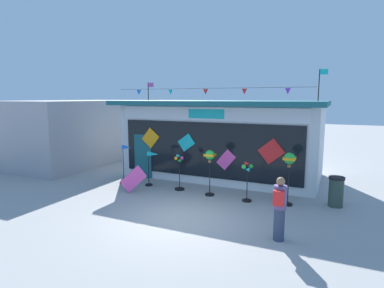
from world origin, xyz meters
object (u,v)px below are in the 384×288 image
(wind_spinner_far_left, at_px, (126,159))
(wind_spinner_far_right, at_px, (289,163))
(wind_spinner_center_right, at_px, (210,160))
(kite_shop_building, at_px, (222,138))
(wind_spinner_right, at_px, (247,177))
(wind_spinner_center_left, at_px, (179,172))
(trash_bin, at_px, (336,192))
(person_near_camera, at_px, (279,207))
(wind_spinner_left, at_px, (152,161))
(display_kite_on_ground, at_px, (133,179))

(wind_spinner_far_left, relative_size, wind_spinner_far_right, 0.91)
(wind_spinner_center_right, bearing_deg, wind_spinner_far_left, 178.95)
(kite_shop_building, bearing_deg, wind_spinner_right, -57.74)
(wind_spinner_center_left, distance_m, trash_bin, 5.74)
(wind_spinner_right, height_order, person_near_camera, person_near_camera)
(wind_spinner_far_left, xyz_separation_m, wind_spinner_far_right, (6.76, 0.03, 0.45))
(wind_spinner_far_right, relative_size, trash_bin, 1.78)
(wind_spinner_left, relative_size, display_kite_on_ground, 1.45)
(wind_spinner_center_right, bearing_deg, wind_spinner_center_left, 173.56)
(wind_spinner_far_left, relative_size, trash_bin, 1.63)
(person_near_camera, height_order, trash_bin, person_near_camera)
(wind_spinner_far_left, relative_size, wind_spinner_center_left, 1.14)
(wind_spinner_center_left, xyz_separation_m, person_near_camera, (4.42, -2.98, 0.16))
(wind_spinner_far_left, bearing_deg, person_near_camera, -22.56)
(wind_spinner_center_left, distance_m, wind_spinner_center_right, 1.53)
(wind_spinner_far_left, height_order, wind_spinner_left, wind_spinner_far_left)
(wind_spinner_far_left, height_order, trash_bin, wind_spinner_far_left)
(wind_spinner_far_right, height_order, trash_bin, wind_spinner_far_right)
(wind_spinner_far_right, bearing_deg, wind_spinner_center_right, -177.95)
(trash_bin, bearing_deg, wind_spinner_far_right, -159.47)
(wind_spinner_right, bearing_deg, person_near_camera, -59.59)
(kite_shop_building, distance_m, person_near_camera, 7.19)
(kite_shop_building, distance_m, wind_spinner_right, 4.10)
(wind_spinner_center_left, relative_size, wind_spinner_right, 1.00)
(wind_spinner_right, bearing_deg, kite_shop_building, 122.26)
(wind_spinner_far_right, relative_size, person_near_camera, 1.09)
(display_kite_on_ground, bearing_deg, wind_spinner_far_left, 137.20)
(wind_spinner_center_right, relative_size, wind_spinner_right, 1.19)
(wind_spinner_far_left, height_order, wind_spinner_far_right, wind_spinner_far_right)
(wind_spinner_left, distance_m, trash_bin, 7.04)
(wind_spinner_far_left, distance_m, wind_spinner_center_left, 2.56)
(wind_spinner_far_right, xyz_separation_m, trash_bin, (1.49, 0.56, -0.97))
(wind_spinner_far_left, distance_m, wind_spinner_center_right, 3.93)
(wind_spinner_right, bearing_deg, trash_bin, 15.25)
(wind_spinner_center_right, height_order, person_near_camera, wind_spinner_center_right)
(wind_spinner_center_left, distance_m, person_near_camera, 5.33)
(display_kite_on_ground, bearing_deg, wind_spinner_center_left, 38.60)
(kite_shop_building, bearing_deg, display_kite_on_ground, -116.55)
(wind_spinner_center_right, xyz_separation_m, wind_spinner_far_right, (2.85, 0.10, 0.12))
(wind_spinner_left, distance_m, wind_spinner_center_right, 2.69)
(wind_spinner_center_left, relative_size, trash_bin, 1.43)
(display_kite_on_ground, bearing_deg, wind_spinner_left, 83.71)
(kite_shop_building, xyz_separation_m, wind_spinner_center_right, (0.67, -3.26, -0.42))
(trash_bin, relative_size, display_kite_on_ground, 1.01)
(wind_spinner_far_right, height_order, display_kite_on_ground, wind_spinner_far_right)
(display_kite_on_ground, bearing_deg, person_near_camera, -17.58)
(wind_spinner_center_left, distance_m, wind_spinner_right, 2.86)
(wind_spinner_center_left, bearing_deg, wind_spinner_left, 179.07)
(wind_spinner_right, xyz_separation_m, trash_bin, (2.88, 0.78, -0.38))
(wind_spinner_center_right, xyz_separation_m, wind_spinner_right, (1.46, -0.12, -0.48))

